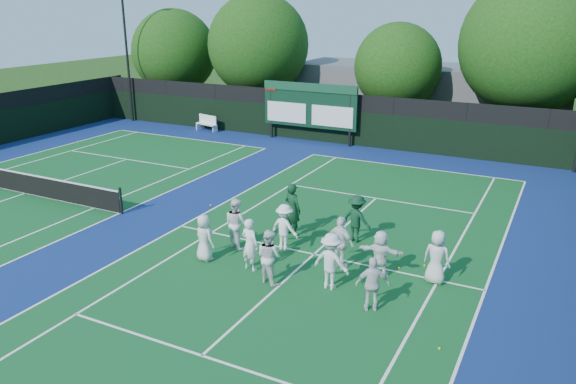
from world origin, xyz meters
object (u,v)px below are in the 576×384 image
at_px(scoreboard, 309,106).
at_px(coach_left, 293,209).
at_px(tennis_net, 24,183).
at_px(bench, 207,122).

distance_m(scoreboard, coach_left, 14.56).
height_order(tennis_net, coach_left, coach_left).
xyz_separation_m(scoreboard, coach_left, (5.60, -13.38, -1.22)).
xyz_separation_m(tennis_net, coach_left, (12.59, 1.21, 0.48)).
distance_m(scoreboard, tennis_net, 16.26).
xyz_separation_m(scoreboard, tennis_net, (-6.99, -14.59, -1.70)).
bearing_deg(bench, scoreboard, 1.65).
relative_size(scoreboard, tennis_net, 0.53).
bearing_deg(scoreboard, bench, -178.35).
relative_size(scoreboard, bench, 3.54).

